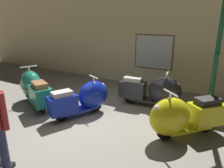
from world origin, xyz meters
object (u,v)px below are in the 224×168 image
Objects in this scene: scooter_2 at (155,91)px; lamppost at (219,40)px; scooter_3 at (181,116)px; scooter_0 at (34,88)px; scooter_1 at (84,98)px.

scooter_2 is 2.11m from lamppost.
scooter_2 is at bearing -99.79° from scooter_3.
scooter_0 is 0.57× the size of lamppost.
scooter_2 reaches higher than scooter_1.
scooter_0 is 1.03× the size of scooter_2.
scooter_0 is 3.58m from scooter_2.
scooter_1 is 0.52× the size of lamppost.
lamppost is at bearing -157.08° from scooter_3.
scooter_0 is 4.25m from scooter_3.
lamppost is (1.46, 0.02, 1.53)m from scooter_2.
lamppost is (4.68, 1.59, 1.51)m from scooter_0.
scooter_2 is 0.56× the size of lamppost.
lamppost is (2.93, 1.42, 1.56)m from scooter_1.
scooter_2 is at bearing -21.02° from scooter_1.
scooter_0 reaches higher than scooter_2.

